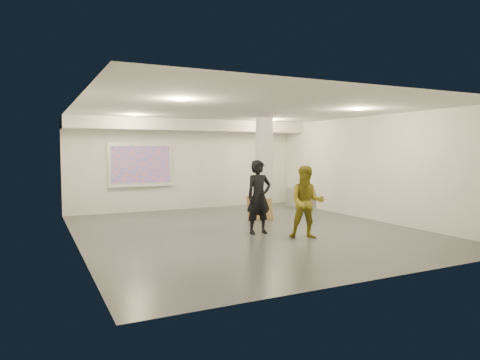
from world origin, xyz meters
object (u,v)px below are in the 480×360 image
projection_screen (141,165)px  credenza (300,198)px  man (307,202)px  woman (259,197)px  column (264,167)px

projection_screen → credenza: 5.61m
projection_screen → man: (2.40, -5.88, -0.70)m
credenza → man: bearing=-124.7°
credenza → woman: (-3.63, -3.58, 0.56)m
projection_screen → man: bearing=-67.8°
woman → man: size_ratio=1.07×
projection_screen → woman: (1.69, -4.90, -0.64)m
projection_screen → woman: 5.22m
column → credenza: 2.84m
credenza → woman: bearing=-137.5°
column → man: (-0.70, -3.22, -0.67)m
column → woman: 2.72m
man → projection_screen: bearing=143.2°
woman → man: woman is taller
credenza → man: 5.44m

